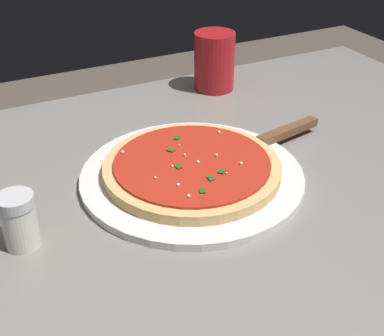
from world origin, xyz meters
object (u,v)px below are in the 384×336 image
Objects in this scene: pizza_server at (270,139)px; parmesan_shaker at (19,220)px; serving_plate at (192,176)px; pizza at (192,167)px; cup_tall_drink at (214,61)px.

pizza_server is 0.42m from parmesan_shaker.
pizza_server reaches higher than serving_plate.
serving_plate is 4.53× the size of parmesan_shaker.
pizza_server is at bearing 10.24° from serving_plate.
pizza reaches higher than pizza_server.
parmesan_shaker is at bearing -144.05° from cup_tall_drink.
cup_tall_drink is (0.20, 0.29, 0.04)m from pizza.
serving_plate is at bearing -169.76° from pizza_server.
parmesan_shaker is (-0.42, -0.07, 0.02)m from pizza_server.
cup_tall_drink is 0.56m from parmesan_shaker.
parmesan_shaker is (-0.26, -0.04, 0.03)m from serving_plate.
parmesan_shaker reaches higher than pizza.
serving_plate is at bearing -124.05° from cup_tall_drink.
cup_tall_drink reaches higher than parmesan_shaker.
pizza_server is 3.03× the size of parmesan_shaker.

